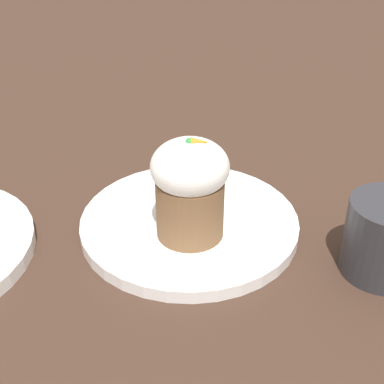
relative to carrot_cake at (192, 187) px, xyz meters
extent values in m
plane|color=#3D281E|center=(0.00, 0.03, -0.08)|extent=(4.00, 4.00, 0.00)
cylinder|color=white|center=(0.00, 0.03, -0.07)|extent=(0.26, 0.26, 0.02)
cylinder|color=brown|center=(0.00, 0.00, -0.03)|extent=(0.08, 0.08, 0.07)
ellipsoid|color=white|center=(0.00, 0.00, 0.02)|extent=(0.08, 0.08, 0.06)
cone|color=orange|center=(0.01, 0.00, 0.05)|extent=(0.02, 0.01, 0.01)
sphere|color=green|center=(0.00, 0.00, 0.05)|extent=(0.01, 0.01, 0.01)
cube|color=#B7B7BC|center=(0.01, 0.09, -0.06)|extent=(0.03, 0.08, 0.00)
ellipsoid|color=#B7B7BC|center=(0.00, 0.03, -0.06)|extent=(0.04, 0.04, 0.01)
camera|label=1|loc=(-0.01, -0.49, 0.30)|focal=50.00mm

